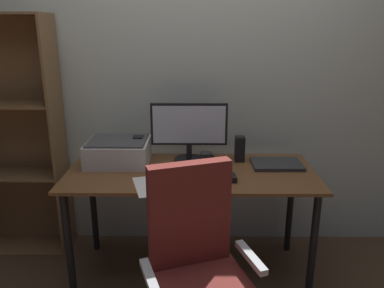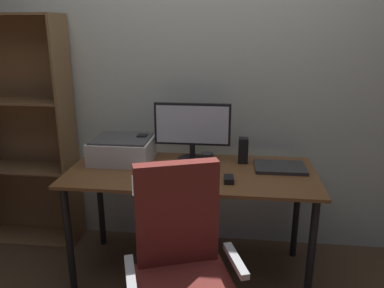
{
  "view_description": "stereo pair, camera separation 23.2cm",
  "coord_description": "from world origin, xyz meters",
  "px_view_note": "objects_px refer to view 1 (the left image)",
  "views": [
    {
      "loc": [
        0.03,
        -2.23,
        1.61
      ],
      "look_at": [
        0.01,
        -0.01,
        0.92
      ],
      "focal_mm": 35.54,
      "sensor_mm": 36.0,
      "label": 1
    },
    {
      "loc": [
        0.26,
        -2.22,
        1.61
      ],
      "look_at": [
        0.01,
        -0.01,
        0.92
      ],
      "focal_mm": 35.54,
      "sensor_mm": 36.0,
      "label": 2
    }
  ],
  "objects_px": {
    "printer": "(118,152)",
    "speaker_right": "(240,149)",
    "coffee_mug": "(206,161)",
    "office_chair": "(198,282)",
    "speaker_left": "(139,149)",
    "mouse": "(231,178)",
    "bookshelf": "(7,140)",
    "laptop": "(277,164)",
    "keyboard": "(191,180)",
    "monitor": "(189,128)",
    "desk": "(191,184)"
  },
  "relations": [
    {
      "from": "printer",
      "to": "speaker_right",
      "type": "bearing_deg",
      "value": 3.55
    },
    {
      "from": "coffee_mug",
      "to": "printer",
      "type": "bearing_deg",
      "value": 170.5
    },
    {
      "from": "speaker_right",
      "to": "office_chair",
      "type": "height_order",
      "value": "office_chair"
    },
    {
      "from": "coffee_mug",
      "to": "speaker_left",
      "type": "xyz_separation_m",
      "value": [
        -0.45,
        0.15,
        0.03
      ]
    },
    {
      "from": "mouse",
      "to": "bookshelf",
      "type": "bearing_deg",
      "value": 158.38
    },
    {
      "from": "office_chair",
      "to": "bookshelf",
      "type": "xyz_separation_m",
      "value": [
        -1.35,
        1.06,
        0.38
      ]
    },
    {
      "from": "speaker_left",
      "to": "speaker_right",
      "type": "bearing_deg",
      "value": 0.0
    },
    {
      "from": "office_chair",
      "to": "printer",
      "type": "bearing_deg",
      "value": 102.07
    },
    {
      "from": "laptop",
      "to": "keyboard",
      "type": "bearing_deg",
      "value": -155.18
    },
    {
      "from": "speaker_left",
      "to": "printer",
      "type": "xyz_separation_m",
      "value": [
        -0.13,
        -0.05,
        -0.0
      ]
    },
    {
      "from": "monitor",
      "to": "office_chair",
      "type": "relative_size",
      "value": 0.5
    },
    {
      "from": "monitor",
      "to": "speaker_left",
      "type": "height_order",
      "value": "monitor"
    },
    {
      "from": "coffee_mug",
      "to": "printer",
      "type": "height_order",
      "value": "printer"
    },
    {
      "from": "desk",
      "to": "monitor",
      "type": "height_order",
      "value": "monitor"
    },
    {
      "from": "monitor",
      "to": "speaker_right",
      "type": "distance_m",
      "value": 0.37
    },
    {
      "from": "speaker_left",
      "to": "mouse",
      "type": "bearing_deg",
      "value": -29.93
    },
    {
      "from": "desk",
      "to": "printer",
      "type": "bearing_deg",
      "value": 163.83
    },
    {
      "from": "speaker_left",
      "to": "office_chair",
      "type": "height_order",
      "value": "office_chair"
    },
    {
      "from": "speaker_left",
      "to": "bookshelf",
      "type": "xyz_separation_m",
      "value": [
        -0.96,
        0.15,
        0.02
      ]
    },
    {
      "from": "mouse",
      "to": "printer",
      "type": "bearing_deg",
      "value": 154.02
    },
    {
      "from": "desk",
      "to": "speaker_right",
      "type": "xyz_separation_m",
      "value": [
        0.32,
        0.19,
        0.17
      ]
    },
    {
      "from": "coffee_mug",
      "to": "office_chair",
      "type": "height_order",
      "value": "office_chair"
    },
    {
      "from": "monitor",
      "to": "laptop",
      "type": "distance_m",
      "value": 0.62
    },
    {
      "from": "monitor",
      "to": "laptop",
      "type": "xyz_separation_m",
      "value": [
        0.57,
        -0.1,
        -0.21
      ]
    },
    {
      "from": "printer",
      "to": "office_chair",
      "type": "bearing_deg",
      "value": -58.76
    },
    {
      "from": "laptop",
      "to": "office_chair",
      "type": "height_order",
      "value": "office_chair"
    },
    {
      "from": "bookshelf",
      "to": "desk",
      "type": "bearing_deg",
      "value": -14.64
    },
    {
      "from": "monitor",
      "to": "office_chair",
      "type": "height_order",
      "value": "monitor"
    },
    {
      "from": "monitor",
      "to": "office_chair",
      "type": "distance_m",
      "value": 1.05
    },
    {
      "from": "speaker_left",
      "to": "speaker_right",
      "type": "height_order",
      "value": "same"
    },
    {
      "from": "keyboard",
      "to": "coffee_mug",
      "type": "distance_m",
      "value": 0.24
    },
    {
      "from": "mouse",
      "to": "coffee_mug",
      "type": "bearing_deg",
      "value": 122.44
    },
    {
      "from": "monitor",
      "to": "speaker_right",
      "type": "height_order",
      "value": "monitor"
    },
    {
      "from": "coffee_mug",
      "to": "office_chair",
      "type": "relative_size",
      "value": 0.11
    },
    {
      "from": "desk",
      "to": "printer",
      "type": "height_order",
      "value": "printer"
    },
    {
      "from": "monitor",
      "to": "coffee_mug",
      "type": "bearing_deg",
      "value": -54.51
    },
    {
      "from": "keyboard",
      "to": "bookshelf",
      "type": "distance_m",
      "value": 1.41
    },
    {
      "from": "printer",
      "to": "bookshelf",
      "type": "height_order",
      "value": "bookshelf"
    },
    {
      "from": "mouse",
      "to": "coffee_mug",
      "type": "relative_size",
      "value": 0.9
    },
    {
      "from": "coffee_mug",
      "to": "speaker_left",
      "type": "height_order",
      "value": "speaker_left"
    },
    {
      "from": "laptop",
      "to": "speaker_left",
      "type": "distance_m",
      "value": 0.92
    },
    {
      "from": "mouse",
      "to": "laptop",
      "type": "xyz_separation_m",
      "value": [
        0.32,
        0.25,
        -0.01
      ]
    },
    {
      "from": "coffee_mug",
      "to": "speaker_right",
      "type": "bearing_deg",
      "value": 32.55
    },
    {
      "from": "laptop",
      "to": "speaker_right",
      "type": "distance_m",
      "value": 0.26
    },
    {
      "from": "desk",
      "to": "mouse",
      "type": "height_order",
      "value": "mouse"
    },
    {
      "from": "desk",
      "to": "speaker_right",
      "type": "relative_size",
      "value": 9.16
    },
    {
      "from": "printer",
      "to": "office_chair",
      "type": "distance_m",
      "value": 1.07
    },
    {
      "from": "monitor",
      "to": "speaker_right",
      "type": "relative_size",
      "value": 2.98
    },
    {
      "from": "keyboard",
      "to": "office_chair",
      "type": "xyz_separation_m",
      "value": [
        0.04,
        -0.55,
        -0.29
      ]
    },
    {
      "from": "mouse",
      "to": "speaker_left",
      "type": "xyz_separation_m",
      "value": [
        -0.59,
        0.34,
        0.07
      ]
    }
  ]
}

